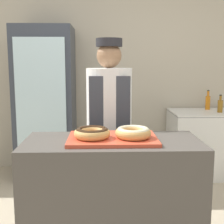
# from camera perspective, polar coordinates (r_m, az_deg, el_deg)

# --- Properties ---
(wall_back) EXTENTS (8.00, 0.06, 2.70)m
(wall_back) POSITION_cam_1_polar(r_m,az_deg,el_deg) (4.20, -0.91, 8.14)
(wall_back) COLOR #BCB29E
(wall_back) RESTS_ON ground_plane
(display_counter) EXTENTS (1.21, 0.56, 0.89)m
(display_counter) POSITION_cam_1_polar(r_m,az_deg,el_deg) (2.28, 0.08, -16.09)
(display_counter) COLOR #4C4742
(display_counter) RESTS_ON ground_plane
(serving_tray) EXTENTS (0.60, 0.41, 0.02)m
(serving_tray) POSITION_cam_1_polar(r_m,az_deg,el_deg) (2.13, 0.09, -4.89)
(serving_tray) COLOR #D84C33
(serving_tray) RESTS_ON display_counter
(donut_chocolate_glaze) EXTENTS (0.24, 0.24, 0.07)m
(donut_chocolate_glaze) POSITION_cam_1_polar(r_m,az_deg,el_deg) (2.09, -3.67, -3.75)
(donut_chocolate_glaze) COLOR tan
(donut_chocolate_glaze) RESTS_ON serving_tray
(donut_light_glaze) EXTENTS (0.24, 0.24, 0.07)m
(donut_light_glaze) POSITION_cam_1_polar(r_m,az_deg,el_deg) (2.10, 3.89, -3.70)
(donut_light_glaze) COLOR tan
(donut_light_glaze) RESTS_ON serving_tray
(brownie_back_left) EXTENTS (0.09, 0.09, 0.03)m
(brownie_back_left) POSITION_cam_1_polar(r_m,az_deg,el_deg) (2.27, -2.41, -3.32)
(brownie_back_left) COLOR black
(brownie_back_left) RESTS_ON serving_tray
(brownie_back_right) EXTENTS (0.09, 0.09, 0.03)m
(brownie_back_right) POSITION_cam_1_polar(r_m,az_deg,el_deg) (2.27, 2.33, -3.29)
(brownie_back_right) COLOR black
(brownie_back_right) RESTS_ON serving_tray
(baker_person) EXTENTS (0.39, 0.39, 1.62)m
(baker_person) POSITION_cam_1_polar(r_m,az_deg,el_deg) (2.72, -0.51, -3.06)
(baker_person) COLOR #4C4C51
(baker_person) RESTS_ON ground_plane
(beverage_fridge) EXTENTS (0.69, 0.64, 1.84)m
(beverage_fridge) POSITION_cam_1_polar(r_m,az_deg,el_deg) (3.90, -11.97, 1.53)
(beverage_fridge) COLOR #333842
(beverage_fridge) RESTS_ON ground_plane
(chest_freezer) EXTENTS (0.87, 0.65, 0.81)m
(chest_freezer) POSITION_cam_1_polar(r_m,az_deg,el_deg) (4.15, 16.60, -5.38)
(chest_freezer) COLOR white
(chest_freezer) RESTS_ON ground_plane
(bottle_orange) EXTENTS (0.06, 0.06, 0.25)m
(bottle_orange) POSITION_cam_1_polar(r_m,az_deg,el_deg) (4.24, 17.11, 1.76)
(bottle_orange) COLOR orange
(bottle_orange) RESTS_ON chest_freezer
(bottle_amber) EXTENTS (0.06, 0.06, 0.22)m
(bottle_amber) POSITION_cam_1_polar(r_m,az_deg,el_deg) (4.05, 19.17, 1.13)
(bottle_amber) COLOR #99661E
(bottle_amber) RESTS_ON chest_freezer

